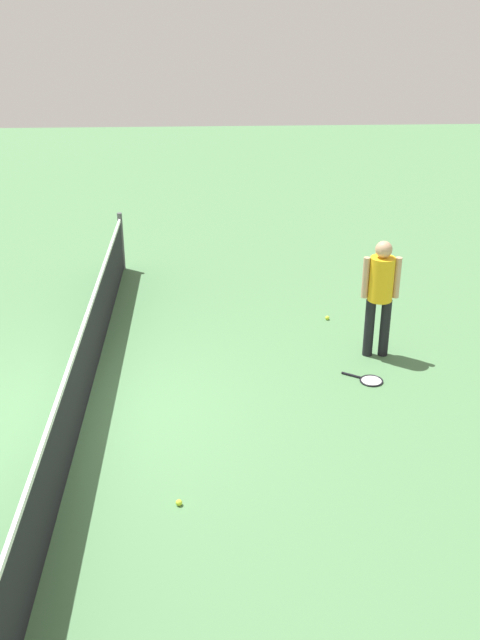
{
  "coord_description": "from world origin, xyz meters",
  "views": [
    {
      "loc": [
        -7.73,
        -1.54,
        4.79
      ],
      "look_at": [
        0.67,
        -1.96,
        0.9
      ],
      "focal_mm": 40.7,
      "sensor_mm": 36.0,
      "label": 1
    }
  ],
  "objects_px": {
    "tennis_ball_near_player": "(179,503)",
    "tennis_ball_by_net": "(327,318)",
    "player_near_side": "(380,289)",
    "tennis_racket_near_player": "(369,380)"
  },
  "relations": [
    {
      "from": "tennis_racket_near_player",
      "to": "tennis_ball_near_player",
      "type": "relative_size",
      "value": 8.83
    },
    {
      "from": "tennis_ball_near_player",
      "to": "tennis_ball_by_net",
      "type": "height_order",
      "value": "same"
    },
    {
      "from": "player_near_side",
      "to": "tennis_racket_near_player",
      "type": "bearing_deg",
      "value": 162.54
    },
    {
      "from": "tennis_ball_by_net",
      "to": "player_near_side",
      "type": "bearing_deg",
      "value": -158.07
    },
    {
      "from": "player_near_side",
      "to": "tennis_racket_near_player",
      "type": "height_order",
      "value": "player_near_side"
    },
    {
      "from": "tennis_ball_near_player",
      "to": "tennis_ball_by_net",
      "type": "bearing_deg",
      "value": -26.79
    },
    {
      "from": "tennis_racket_near_player",
      "to": "tennis_ball_by_net",
      "type": "distance_m",
      "value": 1.98
    },
    {
      "from": "tennis_racket_near_player",
      "to": "tennis_ball_by_net",
      "type": "height_order",
      "value": "tennis_ball_by_net"
    },
    {
      "from": "player_near_side",
      "to": "tennis_ball_near_player",
      "type": "bearing_deg",
      "value": 139.57
    },
    {
      "from": "player_near_side",
      "to": "tennis_ball_near_player",
      "type": "relative_size",
      "value": 25.76
    }
  ]
}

